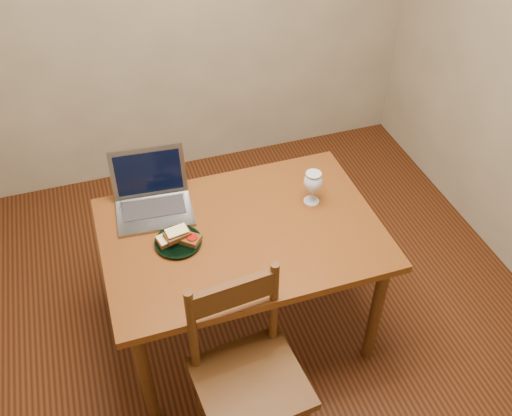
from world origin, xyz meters
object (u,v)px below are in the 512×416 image
object	(u,v)px
table	(242,244)
laptop	(152,194)
milk_glass	(313,188)
plate	(178,242)
chair	(248,370)

from	to	relation	value
table	laptop	world-z (taller)	laptop
table	milk_glass	distance (m)	0.44
plate	laptop	size ratio (longest dim) A/B	0.56
table	laptop	xyz separation A→B (m)	(-0.36, 0.31, 0.15)
chair	laptop	xyz separation A→B (m)	(-0.20, 0.90, 0.29)
plate	milk_glass	size ratio (longest dim) A/B	1.21
chair	milk_glass	bearing A→B (deg)	45.90
table	plate	distance (m)	0.32
chair	plate	bearing A→B (deg)	98.58
chair	laptop	distance (m)	0.97
chair	milk_glass	distance (m)	0.92
chair	milk_glass	size ratio (longest dim) A/B	2.67
chair	plate	xyz separation A→B (m)	(-0.14, 0.59, 0.23)
chair	plate	world-z (taller)	chair
table	chair	world-z (taller)	chair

